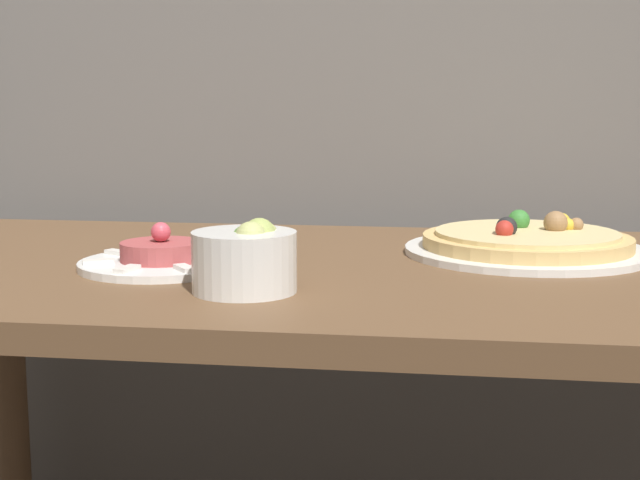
{
  "coord_description": "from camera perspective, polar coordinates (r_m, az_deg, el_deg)",
  "views": [
    {
      "loc": [
        0.13,
        -0.82,
        0.96
      ],
      "look_at": [
        -0.04,
        0.32,
        0.78
      ],
      "focal_mm": 50.0,
      "sensor_mm": 36.0,
      "label": 1
    }
  ],
  "objects": [
    {
      "name": "pizza_plate",
      "position": [
        1.33,
        13.1,
        -0.19
      ],
      "size": [
        0.35,
        0.35,
        0.06
      ],
      "color": "white",
      "rests_on": "dining_table"
    },
    {
      "name": "tartare_plate",
      "position": [
        1.21,
        -10.11,
        -1.18
      ],
      "size": [
        0.22,
        0.22,
        0.06
      ],
      "color": "white",
      "rests_on": "dining_table"
    },
    {
      "name": "small_bowl",
      "position": [
        1.04,
        -4.77,
        -1.14
      ],
      "size": [
        0.12,
        0.12,
        0.09
      ],
      "color": "white",
      "rests_on": "dining_table"
    },
    {
      "name": "dining_table",
      "position": [
        1.24,
        2.02,
        -5.89
      ],
      "size": [
        1.47,
        0.74,
        0.74
      ],
      "color": "brown",
      "rests_on": "ground_plane"
    }
  ]
}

